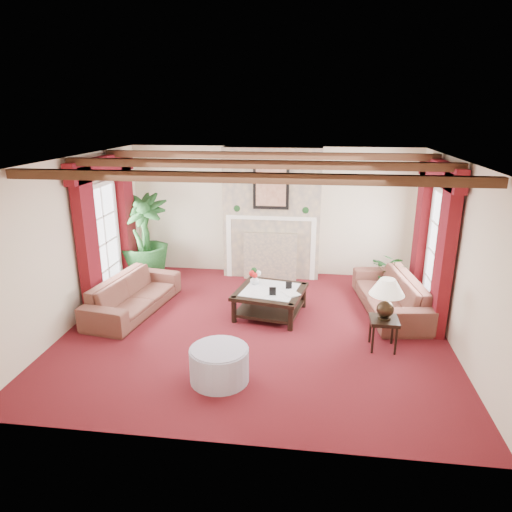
# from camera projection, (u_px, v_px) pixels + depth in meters

# --- Properties ---
(floor) EXTENTS (6.00, 6.00, 0.00)m
(floor) POSITION_uv_depth(u_px,v_px,m) (256.00, 327.00, 7.47)
(floor) COLOR #470C16
(floor) RESTS_ON ground
(ceiling) EXTENTS (6.00, 6.00, 0.00)m
(ceiling) POSITION_uv_depth(u_px,v_px,m) (256.00, 160.00, 6.65)
(ceiling) COLOR white
(ceiling) RESTS_ON floor
(back_wall) EXTENTS (6.00, 0.02, 2.70)m
(back_wall) POSITION_uv_depth(u_px,v_px,m) (273.00, 212.00, 9.66)
(back_wall) COLOR beige
(back_wall) RESTS_ON ground
(left_wall) EXTENTS (0.02, 5.50, 2.70)m
(left_wall) POSITION_uv_depth(u_px,v_px,m) (74.00, 242.00, 7.42)
(left_wall) COLOR beige
(left_wall) RESTS_ON ground
(right_wall) EXTENTS (0.02, 5.50, 2.70)m
(right_wall) POSITION_uv_depth(u_px,v_px,m) (458.00, 256.00, 6.69)
(right_wall) COLOR beige
(right_wall) RESTS_ON ground
(ceiling_beams) EXTENTS (6.00, 3.00, 0.12)m
(ceiling_beams) POSITION_uv_depth(u_px,v_px,m) (256.00, 164.00, 6.67)
(ceiling_beams) COLOR #341D10
(ceiling_beams) RESTS_ON ceiling
(fireplace) EXTENTS (2.00, 0.52, 2.70)m
(fireplace) POSITION_uv_depth(u_px,v_px,m) (272.00, 147.00, 9.06)
(fireplace) COLOR tan
(fireplace) RESTS_ON ground
(french_door_left) EXTENTS (0.10, 1.10, 2.16)m
(french_door_left) POSITION_uv_depth(u_px,v_px,m) (98.00, 185.00, 8.13)
(french_door_left) COLOR white
(french_door_left) RESTS_ON ground
(french_door_right) EXTENTS (0.10, 1.10, 2.16)m
(french_door_right) POSITION_uv_depth(u_px,v_px,m) (445.00, 192.00, 7.40)
(french_door_right) COLOR white
(french_door_right) RESTS_ON ground
(curtains_left) EXTENTS (0.20, 2.40, 2.55)m
(curtains_left) POSITION_uv_depth(u_px,v_px,m) (102.00, 161.00, 7.99)
(curtains_left) COLOR #4C0A14
(curtains_left) RESTS_ON ground
(curtains_right) EXTENTS (0.20, 2.40, 2.55)m
(curtains_right) POSITION_uv_depth(u_px,v_px,m) (441.00, 166.00, 7.29)
(curtains_right) COLOR #4C0A14
(curtains_right) RESTS_ON ground
(sofa_left) EXTENTS (2.30, 1.27, 0.82)m
(sofa_left) POSITION_uv_depth(u_px,v_px,m) (133.00, 289.00, 7.98)
(sofa_left) COLOR #3A0F18
(sofa_left) RESTS_ON ground
(sofa_right) EXTENTS (2.36, 1.22, 0.85)m
(sofa_right) POSITION_uv_depth(u_px,v_px,m) (390.00, 288.00, 7.98)
(sofa_right) COLOR #3A0F18
(sofa_right) RESTS_ON ground
(potted_palm) EXTENTS (1.15, 1.87, 1.00)m
(potted_palm) POSITION_uv_depth(u_px,v_px,m) (145.00, 257.00, 9.45)
(potted_palm) COLOR black
(potted_palm) RESTS_ON ground
(small_plant) EXTENTS (1.52, 1.53, 0.63)m
(small_plant) POSITION_uv_depth(u_px,v_px,m) (392.00, 277.00, 8.82)
(small_plant) COLOR black
(small_plant) RESTS_ON ground
(coffee_table) EXTENTS (1.30, 1.30, 0.46)m
(coffee_table) POSITION_uv_depth(u_px,v_px,m) (270.00, 302.00, 7.89)
(coffee_table) COLOR black
(coffee_table) RESTS_ON ground
(side_table) EXTENTS (0.47, 0.47, 0.48)m
(side_table) POSITION_uv_depth(u_px,v_px,m) (383.00, 334.00, 6.75)
(side_table) COLOR black
(side_table) RESTS_ON ground
(ottoman) EXTENTS (0.78, 0.78, 0.45)m
(ottoman) POSITION_uv_depth(u_px,v_px,m) (219.00, 365.00, 5.95)
(ottoman) COLOR #A8A5BB
(ottoman) RESTS_ON ground
(table_lamp) EXTENTS (0.50, 0.50, 0.64)m
(table_lamp) POSITION_uv_depth(u_px,v_px,m) (386.00, 299.00, 6.58)
(table_lamp) COLOR black
(table_lamp) RESTS_ON side_table
(flower_vase) EXTENTS (0.28, 0.28, 0.17)m
(flower_vase) POSITION_uv_depth(u_px,v_px,m) (255.00, 280.00, 8.05)
(flower_vase) COLOR silver
(flower_vase) RESTS_ON coffee_table
(book) EXTENTS (0.25, 0.23, 0.31)m
(book) POSITION_uv_depth(u_px,v_px,m) (285.00, 287.00, 7.55)
(book) COLOR black
(book) RESTS_ON coffee_table
(photo_frame_a) EXTENTS (0.12, 0.03, 0.16)m
(photo_frame_a) POSITION_uv_depth(u_px,v_px,m) (273.00, 291.00, 7.55)
(photo_frame_a) COLOR black
(photo_frame_a) RESTS_ON coffee_table
(photo_frame_b) EXTENTS (0.11, 0.04, 0.14)m
(photo_frame_b) POSITION_uv_depth(u_px,v_px,m) (289.00, 286.00, 7.83)
(photo_frame_b) COLOR black
(photo_frame_b) RESTS_ON coffee_table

